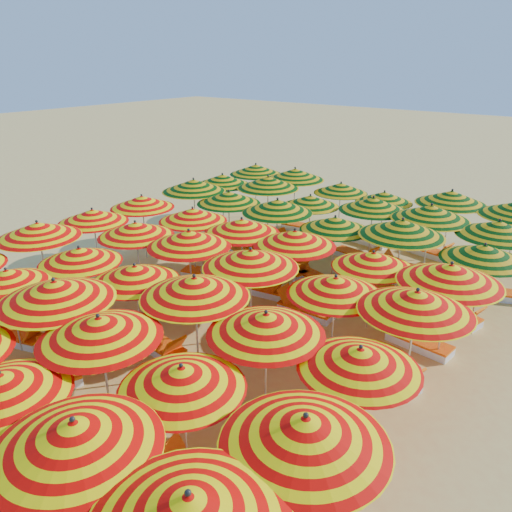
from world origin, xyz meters
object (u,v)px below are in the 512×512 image
umbrella_17 (360,359)px  umbrella_30 (194,185)px  lounger_1 (30,499)px  umbrella_43 (295,174)px  umbrella_13 (80,255)px  umbrella_39 (373,204)px  umbrella_18 (93,216)px  lounger_16 (243,252)px  umbrella_3 (2,385)px  lounger_13 (261,289)px  umbrella_36 (222,180)px  umbrella_26 (242,226)px  umbrella_20 (189,239)px  lounger_20 (453,315)px  umbrella_8 (55,291)px  lounger_23 (408,269)px  umbrella_9 (99,328)px  umbrella_28 (373,260)px  beachgoer_b (259,264)px  umbrella_25 (193,215)px  umbrella_34 (402,228)px  lounger_28 (489,265)px  umbrella_12 (38,230)px  lounger_12 (208,274)px  umbrella_15 (195,287)px  umbrella_33 (335,224)px  lounger_11 (388,374)px  lounger_27 (429,252)px  umbrella_4 (75,435)px  umbrella_24 (142,202)px  umbrella_45 (384,197)px  lounger_14 (305,309)px  umbrella_29 (450,274)px  umbrella_27 (295,238)px  lounger_24 (505,295)px  umbrella_7 (7,278)px  umbrella_16 (266,324)px  umbrella_38 (310,201)px  lounger_7 (160,346)px  umbrella_5 (189,511)px  lounger_26 (369,240)px  umbrella_11 (305,431)px  lounger_4 (60,366)px  lounger_8 (327,436)px  lounger_22 (356,255)px  umbrella_44 (341,188)px  umbrella_35 (484,253)px  umbrella_22 (335,286)px  umbrella_32 (277,206)px  lounger_3 (16,337)px  lounger_15 (418,342)px  umbrella_40 (431,213)px  lounger_17 (286,270)px  umbrella_19 (136,229)px  lounger_5 (206,480)px

umbrella_17 → umbrella_30: bearing=147.9°
lounger_1 → umbrella_43: bearing=127.7°
umbrella_13 → umbrella_39: 10.05m
umbrella_18 → lounger_16: (2.82, 4.47, -2.03)m
umbrella_3 → lounger_1: (0.60, -0.20, -1.95)m
lounger_13 → umbrella_36: bearing=133.0°
umbrella_36 → umbrella_26: bearing=-43.3°
umbrella_20 → lounger_20: 7.97m
umbrella_8 → umbrella_13: (-2.05, 1.96, -0.29)m
lounger_16 → lounger_23: 6.09m
umbrella_8 → umbrella_9: size_ratio=1.20×
umbrella_28 → beachgoer_b: umbrella_28 is taller
umbrella_25 → umbrella_34: (6.38, 2.36, 0.23)m
umbrella_13 → lounger_28: size_ratio=1.59×
umbrella_12 → lounger_12: umbrella_12 is taller
umbrella_15 → umbrella_33: size_ratio=1.17×
umbrella_8 → umbrella_13: bearing=136.3°
lounger_11 → lounger_27: bearing=122.7°
umbrella_4 → umbrella_43: size_ratio=1.10×
umbrella_24 → umbrella_45: size_ratio=1.05×
lounger_14 → lounger_28: size_ratio=0.96×
umbrella_29 → umbrella_39: umbrella_29 is taller
umbrella_27 → lounger_24: bearing=42.4°
umbrella_45 → umbrella_7: bearing=-108.0°
umbrella_15 → umbrella_16: size_ratio=1.13×
umbrella_38 → lounger_7: umbrella_38 is taller
umbrella_5 → umbrella_43: bearing=119.5°
umbrella_9 → lounger_26: umbrella_9 is taller
umbrella_11 → umbrella_33: umbrella_11 is taller
lounger_4 → lounger_8: same height
umbrella_16 → lounger_4: size_ratio=1.39×
umbrella_15 → lounger_22: bearing=92.5°
umbrella_12 → umbrella_44: (4.26, 10.89, -0.24)m
umbrella_3 → umbrella_35: 11.93m
umbrella_18 → umbrella_22: bearing=1.5°
umbrella_32 → lounger_3: size_ratio=1.60×
umbrella_11 → lounger_15: size_ratio=1.80×
umbrella_11 → lounger_7: 6.83m
lounger_11 → lounger_16: bearing=171.4°
umbrella_15 → umbrella_40: bearing=75.8°
umbrella_35 → lounger_17: bearing=-176.4°
lounger_12 → lounger_13: 2.21m
lounger_15 → umbrella_26: bearing=8.6°
umbrella_28 → lounger_11: bearing=-52.7°
beachgoer_b → lounger_3: bearing=-67.7°
umbrella_19 → umbrella_45: 9.65m
umbrella_35 → umbrella_44: umbrella_35 is taller
umbrella_28 → lounger_5: bearing=-88.0°
lounger_17 → umbrella_36: bearing=163.5°
umbrella_9 → umbrella_40: umbrella_40 is taller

